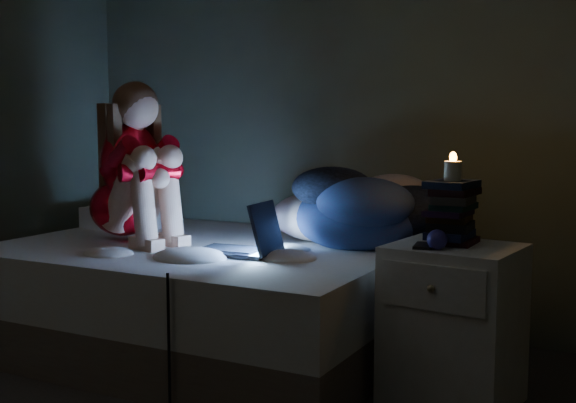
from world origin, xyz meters
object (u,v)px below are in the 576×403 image
Objects in this scene: woman at (123,162)px; phone at (426,246)px; nightstand at (453,325)px; bed at (207,297)px; candle at (453,167)px; laptop at (235,226)px.

woman is 5.88× the size of phone.
phone is (1.66, -0.14, -0.29)m from woman.
bed is at bearing -179.35° from nightstand.
nightstand is (1.75, -0.03, -0.63)m from woman.
bed is at bearing 152.06° from phone.
phone is (-0.06, -0.14, -0.31)m from candle.
woman is 10.29× the size of candle.
bed is 2.41× the size of woman.
nightstand is at bearing -3.06° from laptop.
candle is (1.73, 0.00, 0.02)m from woman.
phone is at bearing -9.77° from laptop.
phone reaches higher than bed.
candle is 0.57× the size of phone.
woman is at bearing -166.59° from bed.
laptop reaches higher than phone.
laptop is at bearing 158.95° from phone.
phone is (0.94, -0.07, -0.01)m from laptop.
bed is 0.52m from laptop.
candle is at bearing 16.91° from woman.
bed is 24.83× the size of candle.
laptop is at bearing -176.05° from candle.
laptop is at bearing 11.52° from woman.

